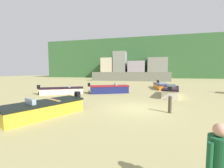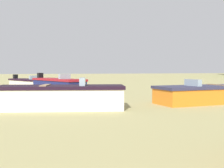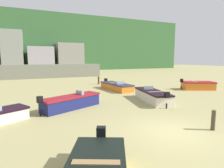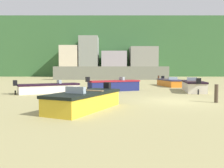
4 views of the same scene
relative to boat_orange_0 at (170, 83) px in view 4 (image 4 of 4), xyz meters
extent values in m
plane|color=tan|center=(-2.80, -12.33, -0.40)|extent=(160.00, 160.00, 0.00)
cube|color=#335E31|center=(-2.80, 53.67, 7.97)|extent=(90.00, 32.00, 16.72)
cube|color=slate|center=(-6.66, 17.67, 0.84)|extent=(21.40, 2.40, 2.47)
cube|color=beige|center=(-17.49, 35.15, 3.63)|extent=(4.62, 6.96, 8.05)
cube|color=gray|center=(-12.49, 34.63, 4.82)|extent=(4.80, 5.92, 10.43)
cube|color=#9A9198|center=(-5.95, 34.18, 2.92)|extent=(6.39, 5.01, 6.63)
cube|color=gray|center=(1.69, 34.69, 3.48)|extent=(6.97, 6.04, 7.76)
cube|color=orange|center=(0.00, -0.01, -0.07)|extent=(2.06, 4.83, 0.65)
cube|color=#2C2B46|center=(0.00, -0.01, 0.31)|extent=(2.15, 4.94, 0.12)
cube|color=black|center=(-0.28, 2.49, 0.49)|extent=(0.35, 0.31, 0.40)
cylinder|color=black|center=(-0.28, 2.49, -0.23)|extent=(0.11, 0.11, 0.32)
cube|color=#8C9EA8|center=(0.09, -0.83, 0.51)|extent=(0.95, 0.30, 0.28)
cube|color=olive|center=(-0.06, 0.57, 0.36)|extent=(1.34, 0.38, 0.08)
cube|color=beige|center=(-11.35, -7.76, -0.09)|extent=(4.55, 3.20, 0.61)
cube|color=black|center=(-11.35, -7.76, 0.28)|extent=(4.67, 3.32, 0.12)
cube|color=black|center=(-13.50, -8.90, 0.46)|extent=(0.40, 0.41, 0.40)
cylinder|color=black|center=(-13.50, -8.90, -0.24)|extent=(0.14, 0.14, 0.31)
cube|color=#8C9EA8|center=(-10.66, -7.39, 0.48)|extent=(0.53, 0.75, 0.28)
cube|color=navy|center=(-6.32, -5.99, 0.00)|extent=(4.43, 2.90, 0.80)
cube|color=maroon|center=(-6.32, -5.99, 0.46)|extent=(4.55, 3.01, 0.12)
cube|color=black|center=(-8.46, -6.99, 0.64)|extent=(0.39, 0.41, 0.40)
cylinder|color=black|center=(-8.46, -6.99, -0.20)|extent=(0.13, 0.13, 0.40)
cube|color=#8C9EA8|center=(-5.63, -5.67, 0.66)|extent=(0.48, 0.72, 0.28)
cube|color=gold|center=(-7.70, -15.15, -0.05)|extent=(3.13, 4.42, 0.69)
cube|color=black|center=(-7.70, -15.15, 0.35)|extent=(3.24, 4.54, 0.12)
cube|color=black|center=(-6.74, -13.09, 0.53)|extent=(0.41, 0.39, 0.40)
cylinder|color=black|center=(-6.74, -13.09, -0.22)|extent=(0.13, 0.13, 0.35)
cube|color=#8C9EA8|center=(-8.01, -15.81, 0.55)|extent=(0.90, 0.56, 0.28)
cube|color=#977549|center=(-7.48, -14.67, 0.40)|extent=(1.26, 0.76, 0.08)
cube|color=beige|center=(0.30, -6.38, -0.02)|extent=(2.26, 4.68, 0.76)
cube|color=black|center=(0.30, -6.38, 0.42)|extent=(2.36, 4.80, 0.12)
cube|color=black|center=(-0.18, -8.76, 0.60)|extent=(0.37, 0.34, 0.40)
cylinder|color=black|center=(-0.18, -8.76, -0.21)|extent=(0.12, 0.12, 0.38)
cube|color=#8C9EA8|center=(0.46, -5.61, 0.62)|extent=(0.86, 0.36, 0.28)
cube|color=#8B6C4F|center=(0.19, -6.93, 0.47)|extent=(1.20, 0.47, 0.08)
cylinder|color=#473A2D|center=(-0.77, -12.90, 0.11)|extent=(0.20, 0.20, 1.00)
cylinder|color=#482D1F|center=(-0.19, 5.36, 0.14)|extent=(0.23, 0.23, 1.06)
camera|label=1|loc=(-2.20, -21.86, 2.06)|focal=22.76mm
camera|label=2|loc=(10.67, -7.25, 1.07)|focal=44.97mm
camera|label=3|loc=(-8.94, -19.02, 3.11)|focal=30.03mm
camera|label=4|loc=(-6.49, -25.26, 1.38)|focal=36.43mm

